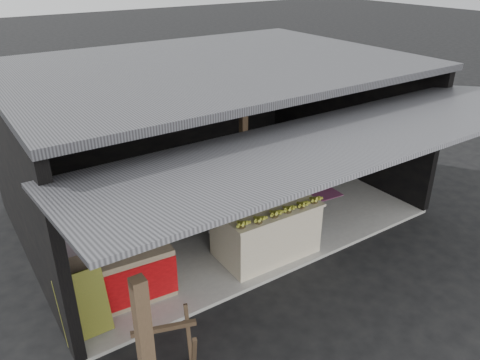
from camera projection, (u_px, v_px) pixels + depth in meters
ground at (293, 271)px, 7.75m from camera, size 80.00×80.00×0.00m
concrete_slab at (215, 209)px, 9.60m from camera, size 7.00×5.00×0.06m
shophouse at (204, 107)px, 8.94m from camera, size 7.40×7.29×3.02m
banana_table at (266, 229)px, 7.95m from camera, size 1.73×1.08×0.94m
banana_pile at (266, 200)px, 7.70m from camera, size 1.60×0.98×0.19m
white_crate at (236, 210)px, 8.54m from camera, size 0.89×0.64×0.95m
neighbor_stall at (122, 273)px, 6.87m from camera, size 1.49×0.77×1.49m
green_signboard at (84, 306)px, 6.21m from camera, size 0.64×0.28×0.93m
sawhorse at (165, 344)px, 5.67m from camera, size 0.85×0.85×0.76m
water_barrel at (294, 219)px, 8.70m from camera, size 0.32×0.32×0.47m
plastic_chair at (303, 154)px, 10.74m from camera, size 0.54×0.54×0.93m
magenta_rug at (302, 194)px, 10.12m from camera, size 1.57×1.11×0.01m
picture_frames at (151, 93)px, 10.48m from camera, size 1.62×0.04×0.46m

